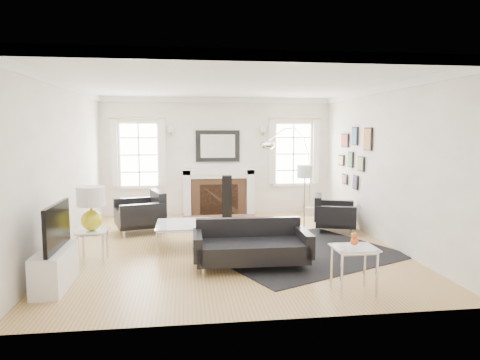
{
  "coord_description": "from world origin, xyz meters",
  "views": [
    {
      "loc": [
        -0.77,
        -7.27,
        1.99
      ],
      "look_at": [
        0.2,
        0.3,
        1.13
      ],
      "focal_mm": 32.0,
      "sensor_mm": 36.0,
      "label": 1
    }
  ],
  "objects": [
    {
      "name": "floor",
      "position": [
        0.0,
        0.0,
        0.0
      ],
      "size": [
        6.0,
        6.0,
        0.0
      ],
      "primitive_type": "plane",
      "color": "#9C7441",
      "rests_on": "ground"
    },
    {
      "name": "back_wall",
      "position": [
        0.0,
        3.0,
        1.4
      ],
      "size": [
        5.5,
        0.04,
        2.8
      ],
      "primitive_type": "cube",
      "color": "white",
      "rests_on": "floor"
    },
    {
      "name": "right_wall",
      "position": [
        2.75,
        0.0,
        1.4
      ],
      "size": [
        0.04,
        6.0,
        2.8
      ],
      "primitive_type": "cube",
      "color": "white",
      "rests_on": "floor"
    },
    {
      "name": "nesting_table",
      "position": [
        1.28,
        -2.35,
        0.46
      ],
      "size": [
        0.52,
        0.44,
        0.58
      ],
      "color": "silver",
      "rests_on": "floor"
    },
    {
      "name": "orange_vase",
      "position": [
        1.28,
        -2.35,
        0.67
      ],
      "size": [
        0.1,
        0.1,
        0.16
      ],
      "color": "#DD521C",
      "rests_on": "nesting_table"
    },
    {
      "name": "gallery_wall",
      "position": [
        2.72,
        1.3,
        1.53
      ],
      "size": [
        0.04,
        1.73,
        1.29
      ],
      "color": "black",
      "rests_on": "right_wall"
    },
    {
      "name": "ceiling",
      "position": [
        0.0,
        0.0,
        2.8
      ],
      "size": [
        5.5,
        6.0,
        0.02
      ],
      "primitive_type": "cube",
      "color": "white",
      "rests_on": "back_wall"
    },
    {
      "name": "tv_unit",
      "position": [
        -2.44,
        -1.7,
        0.33
      ],
      "size": [
        0.35,
        1.0,
        1.09
      ],
      "color": "white",
      "rests_on": "floor"
    },
    {
      "name": "window_left",
      "position": [
        -1.85,
        2.95,
        1.46
      ],
      "size": [
        1.24,
        0.15,
        1.62
      ],
      "color": "white",
      "rests_on": "back_wall"
    },
    {
      "name": "area_rug",
      "position": [
        1.12,
        -0.55,
        0.01
      ],
      "size": [
        3.59,
        3.36,
        0.01
      ],
      "primitive_type": "cube",
      "rotation": [
        0.0,
        0.0,
        0.43
      ],
      "color": "black",
      "rests_on": "floor"
    },
    {
      "name": "armchair_left",
      "position": [
        -1.64,
        1.29,
        0.37
      ],
      "size": [
        1.11,
        1.19,
        0.67
      ],
      "color": "black",
      "rests_on": "floor"
    },
    {
      "name": "coffee_table",
      "position": [
        -0.8,
        0.0,
        0.39
      ],
      "size": [
        0.96,
        0.96,
        0.43
      ],
      "color": "silver",
      "rests_on": "floor"
    },
    {
      "name": "gourd_lamp",
      "position": [
        -2.2,
        -0.64,
        0.88
      ],
      "size": [
        0.42,
        0.42,
        0.68
      ],
      "color": "gold",
      "rests_on": "side_table_left"
    },
    {
      "name": "front_wall",
      "position": [
        0.0,
        -3.0,
        1.4
      ],
      "size": [
        5.5,
        0.04,
        2.8
      ],
      "primitive_type": "cube",
      "color": "white",
      "rests_on": "floor"
    },
    {
      "name": "side_table_left",
      "position": [
        -2.2,
        -0.64,
        0.39
      ],
      "size": [
        0.45,
        0.45,
        0.49
      ],
      "color": "silver",
      "rests_on": "floor"
    },
    {
      "name": "armchair_right",
      "position": [
        2.14,
        0.89,
        0.33
      ],
      "size": [
        1.01,
        1.07,
        0.59
      ],
      "color": "black",
      "rests_on": "floor"
    },
    {
      "name": "speaker_tower",
      "position": [
        0.11,
        1.87,
        0.52
      ],
      "size": [
        0.23,
        0.23,
        1.05
      ],
      "primitive_type": "cube",
      "rotation": [
        0.0,
        0.0,
        -0.11
      ],
      "color": "black",
      "rests_on": "floor"
    },
    {
      "name": "window_right",
      "position": [
        1.85,
        2.95,
        1.46
      ],
      "size": [
        1.24,
        0.15,
        1.62
      ],
      "color": "white",
      "rests_on": "back_wall"
    },
    {
      "name": "sofa",
      "position": [
        0.18,
        -1.14,
        0.3
      ],
      "size": [
        1.71,
        0.8,
        0.56
      ],
      "color": "black",
      "rests_on": "floor"
    },
    {
      "name": "fireplace",
      "position": [
        0.0,
        2.79,
        0.54
      ],
      "size": [
        1.7,
        0.69,
        1.11
      ],
      "color": "white",
      "rests_on": "floor"
    },
    {
      "name": "crown_molding",
      "position": [
        0.0,
        0.0,
        2.74
      ],
      "size": [
        5.5,
        6.0,
        0.12
      ],
      "primitive_type": "cube",
      "color": "white",
      "rests_on": "back_wall"
    },
    {
      "name": "left_wall",
      "position": [
        -2.75,
        0.0,
        1.4
      ],
      "size": [
        0.04,
        6.0,
        2.8
      ],
      "primitive_type": "cube",
      "color": "white",
      "rests_on": "floor"
    },
    {
      "name": "mantel_mirror",
      "position": [
        0.0,
        2.95,
        1.65
      ],
      "size": [
        1.05,
        0.07,
        0.75
      ],
      "color": "black",
      "rests_on": "back_wall"
    },
    {
      "name": "arc_floor_lamp",
      "position": [
        1.57,
        2.11,
        1.17
      ],
      "size": [
        1.52,
        1.41,
        2.16
      ],
      "color": "silver",
      "rests_on": "floor"
    },
    {
      "name": "stick_floor_lamp",
      "position": [
        1.39,
        0.27,
        1.2
      ],
      "size": [
        0.28,
        0.28,
        1.38
      ],
      "color": "#B29B3E",
      "rests_on": "floor"
    }
  ]
}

